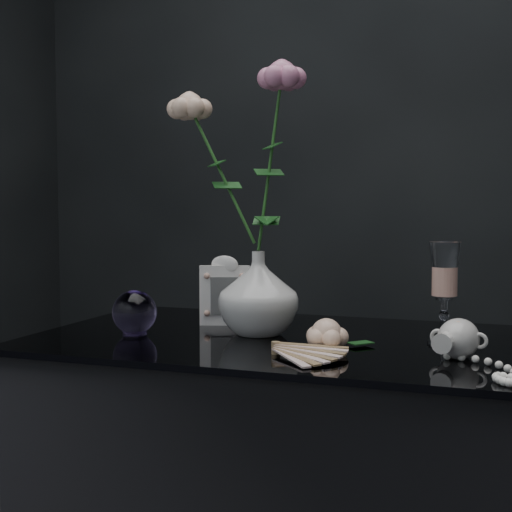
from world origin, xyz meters
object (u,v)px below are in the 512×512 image
at_px(vase, 258,293).
at_px(wine_glass, 444,293).
at_px(pearl_jar, 458,337).
at_px(picture_frame, 225,290).
at_px(loose_rose, 326,334).
at_px(paperweight, 135,312).

xyz_separation_m(vase, wine_glass, (0.35, 0.03, 0.01)).
bearing_deg(pearl_jar, picture_frame, 170.53).
height_order(picture_frame, loose_rose, picture_frame).
bearing_deg(paperweight, vase, 19.28).
bearing_deg(pearl_jar, loose_rose, -166.59).
bearing_deg(paperweight, wine_glass, 10.30).
height_order(picture_frame, paperweight, picture_frame).
distance_m(picture_frame, loose_rose, 0.33).
bearing_deg(wine_glass, paperweight, -169.70).
distance_m(wine_glass, loose_rose, 0.24).
bearing_deg(paperweight, picture_frame, 52.41).
relative_size(wine_glass, paperweight, 2.14).
height_order(wine_glass, loose_rose, wine_glass).
height_order(vase, loose_rose, vase).
distance_m(paperweight, pearl_jar, 0.61).
xyz_separation_m(wine_glass, pearl_jar, (0.03, -0.12, -0.06)).
distance_m(loose_rose, pearl_jar, 0.22).
height_order(vase, picture_frame, vase).
xyz_separation_m(vase, picture_frame, (-0.10, 0.08, -0.01)).
xyz_separation_m(vase, pearl_jar, (0.38, -0.09, -0.05)).
bearing_deg(paperweight, loose_rose, -3.59).
bearing_deg(vase, wine_glass, 4.11).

